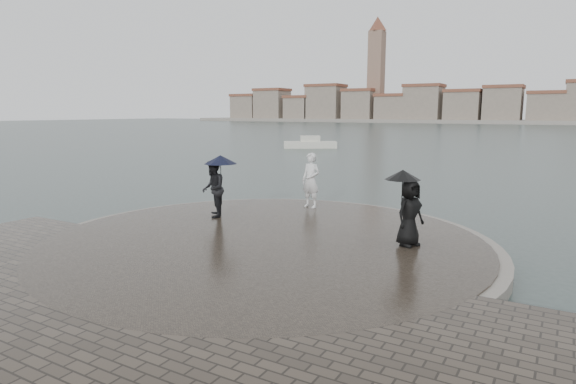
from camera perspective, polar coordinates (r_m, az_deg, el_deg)
The scene contains 8 objects.
ground at distance 10.77m, azimuth -13.25°, elevation -11.32°, with size 400.00×400.00×0.00m, color #2B3835.
kerb_ring at distance 13.33m, azimuth -2.83°, elevation -6.28°, with size 12.50×12.50×0.32m, color gray.
quay_tip at distance 13.32m, azimuth -2.84°, elevation -6.19°, with size 11.90×11.90×0.36m, color #2D261E.
statue at distance 17.27m, azimuth 2.72°, elevation 1.40°, with size 0.72×0.47×1.98m, color white.
visitor_left at distance 15.81m, azimuth -8.69°, elevation 1.11°, with size 1.35×1.22×2.04m.
visitor_right at distance 12.70m, azimuth 14.05°, elevation -1.44°, with size 1.14×1.06×1.95m.
far_skyline at distance 168.48m, azimuth 26.08°, elevation 9.17°, with size 260.00×20.00×37.00m.
boats at distance 50.84m, azimuth 30.58°, elevation 4.34°, with size 49.58×18.50×1.50m.
Camera 1 is at (7.02, -7.23, 3.78)m, focal length 30.00 mm.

